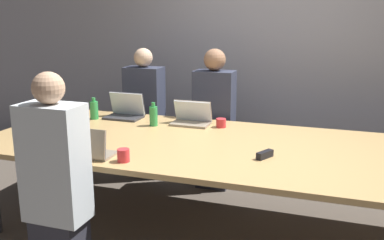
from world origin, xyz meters
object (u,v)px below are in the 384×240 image
(bottle_far_left, at_px, (94,110))
(person_near_left, at_px, (56,185))
(laptop_near_left, at_px, (89,148))
(person_far_midleft, at_px, (214,121))
(laptop_far_midleft, at_px, (192,117))
(laptop_far_left, at_px, (125,110))
(bottle_far_midleft, at_px, (154,116))
(cup_near_left, at_px, (123,155))
(cup_far_midleft, at_px, (221,123))
(stapler, at_px, (265,155))
(person_far_left, at_px, (145,116))

(bottle_far_left, bearing_deg, person_near_left, -68.08)
(laptop_near_left, bearing_deg, person_far_midleft, -106.61)
(person_far_midleft, bearing_deg, laptop_near_left, -106.61)
(laptop_far_midleft, bearing_deg, person_far_midleft, 77.76)
(laptop_near_left, bearing_deg, laptop_far_left, -74.49)
(laptop_near_left, height_order, bottle_far_midleft, laptop_near_left)
(laptop_near_left, relative_size, cup_near_left, 3.62)
(person_far_midleft, bearing_deg, laptop_far_left, -154.11)
(bottle_far_left, xyz_separation_m, laptop_far_midleft, (0.97, 0.11, -0.03))
(cup_near_left, distance_m, laptop_far_left, 1.33)
(laptop_near_left, distance_m, cup_far_midleft, 1.31)
(laptop_near_left, bearing_deg, cup_near_left, 179.49)
(bottle_far_left, relative_size, laptop_far_midleft, 0.59)
(laptop_far_midleft, distance_m, stapler, 1.10)
(person_near_left, bearing_deg, laptop_far_midleft, -105.46)
(laptop_near_left, xyz_separation_m, cup_near_left, (0.28, -0.00, -0.02))
(laptop_far_midleft, bearing_deg, bottle_far_left, -173.47)
(person_near_left, relative_size, laptop_far_midleft, 3.97)
(laptop_far_midleft, xyz_separation_m, stapler, (0.81, -0.75, -0.04))
(cup_far_midleft, xyz_separation_m, bottle_far_midleft, (-0.60, -0.15, 0.05))
(person_far_left, bearing_deg, laptop_far_midleft, -34.55)
(cup_near_left, bearing_deg, person_far_midleft, 82.97)
(laptop_far_midleft, xyz_separation_m, bottle_far_midleft, (-0.31, -0.17, 0.03))
(cup_near_left, relative_size, bottle_far_left, 0.43)
(person_near_left, distance_m, cup_near_left, 0.48)
(cup_near_left, height_order, bottle_far_midleft, bottle_far_midleft)
(laptop_far_midleft, bearing_deg, cup_far_midleft, -4.15)
(laptop_far_midleft, distance_m, bottle_far_midleft, 0.35)
(laptop_near_left, relative_size, bottle_far_left, 1.55)
(person_far_midleft, bearing_deg, bottle_far_midleft, -124.12)
(person_near_left, distance_m, laptop_far_midleft, 1.55)
(person_far_midleft, relative_size, bottle_far_midleft, 6.60)
(laptop_far_left, distance_m, bottle_far_midleft, 0.45)
(cup_near_left, height_order, person_far_left, person_far_left)
(cup_near_left, xyz_separation_m, laptop_far_left, (-0.60, 1.19, 0.03))
(laptop_far_left, height_order, bottle_far_midleft, laptop_far_left)
(person_near_left, xyz_separation_m, laptop_far_left, (-0.29, 1.53, 0.15))
(laptop_far_midleft, relative_size, cup_far_midleft, 4.01)
(bottle_far_left, relative_size, bottle_far_midleft, 0.97)
(person_near_left, xyz_separation_m, cup_near_left, (0.31, 0.34, 0.12))
(laptop_far_left, relative_size, laptop_far_midleft, 1.01)
(laptop_far_left, xyz_separation_m, cup_far_midleft, (0.99, -0.06, -0.03))
(laptop_far_left, xyz_separation_m, laptop_far_midleft, (0.71, -0.04, -0.01))
(cup_near_left, distance_m, person_far_left, 1.75)
(person_far_left, relative_size, cup_far_midleft, 15.91)
(cup_near_left, xyz_separation_m, bottle_far_midleft, (-0.21, 0.98, 0.05))
(person_far_left, height_order, person_far_midleft, person_far_midleft)
(person_near_left, xyz_separation_m, bottle_far_midleft, (0.10, 1.32, 0.17))
(cup_near_left, distance_m, person_far_midleft, 1.59)
(laptop_near_left, distance_m, bottle_far_midleft, 0.98)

